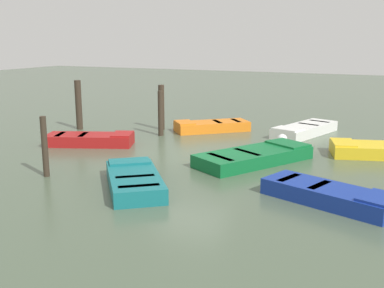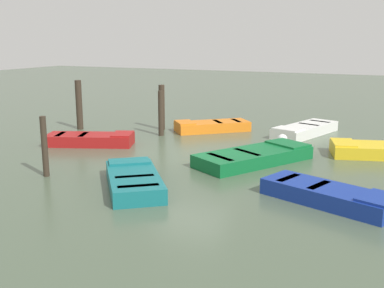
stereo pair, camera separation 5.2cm
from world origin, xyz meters
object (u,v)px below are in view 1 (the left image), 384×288
object	(u,v)px
rowboat_yellow	(382,150)
rowboat_green	(255,156)
marker_buoy	(282,139)
rowboat_teal	(134,180)
rowboat_red	(90,139)
mooring_piling_center	(79,105)
rowboat_white	(305,129)
rowboat_blue	(329,194)
mooring_piling_mid_right	(161,107)
mooring_piling_mid_left	(45,147)
mooring_piling_far_left	(161,113)
rowboat_orange	(211,126)

from	to	relation	value
rowboat_yellow	rowboat_green	size ratio (longest dim) A/B	0.86
rowboat_green	marker_buoy	size ratio (longest dim) A/B	8.54
rowboat_teal	marker_buoy	world-z (taller)	marker_buoy
rowboat_red	mooring_piling_center	bearing A→B (deg)	113.19
rowboat_yellow	rowboat_white	bearing A→B (deg)	-55.70
rowboat_green	rowboat_white	bearing A→B (deg)	23.70
marker_buoy	rowboat_red	bearing A→B (deg)	22.21
rowboat_blue	rowboat_white	xyz separation A→B (m)	(2.19, -7.90, -0.00)
mooring_piling_mid_right	rowboat_teal	bearing A→B (deg)	113.46
rowboat_red	mooring_piling_center	world-z (taller)	mooring_piling_center
rowboat_red	mooring_piling_mid_left	distance (m)	4.05
mooring_piling_mid_left	mooring_piling_far_left	bearing A→B (deg)	-91.82
rowboat_white	mooring_piling_mid_left	world-z (taller)	mooring_piling_mid_left
rowboat_teal	rowboat_white	bearing A→B (deg)	-54.61
rowboat_teal	rowboat_orange	xyz separation A→B (m)	(1.14, -8.00, -0.00)
mooring_piling_mid_right	marker_buoy	distance (m)	5.71
rowboat_white	mooring_piling_center	world-z (taller)	mooring_piling_center
mooring_piling_mid_left	rowboat_red	bearing A→B (deg)	-70.86
rowboat_teal	mooring_piling_far_left	distance (m)	6.84
mooring_piling_center	rowboat_orange	bearing A→B (deg)	-159.58
rowboat_blue	rowboat_white	bearing A→B (deg)	125.04
rowboat_white	mooring_piling_far_left	bearing A→B (deg)	-46.21
rowboat_red	rowboat_yellow	size ratio (longest dim) A/B	0.94
rowboat_orange	marker_buoy	world-z (taller)	marker_buoy
rowboat_green	rowboat_white	size ratio (longest dim) A/B	1.12
mooring_piling_center	marker_buoy	xyz separation A→B (m)	(-8.82, -0.29, -0.77)
rowboat_red	mooring_piling_mid_right	xyz separation A→B (m)	(-0.93, -3.77, 0.74)
mooring_piling_mid_left	mooring_piling_center	world-z (taller)	mooring_piling_center
rowboat_blue	mooring_piling_mid_right	distance (m)	10.32
rowboat_green	marker_buoy	world-z (taller)	marker_buoy
marker_buoy	rowboat_blue	bearing A→B (deg)	114.90
mooring_piling_mid_left	mooring_piling_center	distance (m)	7.14
rowboat_red	rowboat_white	bearing A→B (deg)	16.07
rowboat_red	rowboat_blue	distance (m)	9.34
rowboat_white	mooring_piling_mid_left	bearing A→B (deg)	-13.75
rowboat_orange	marker_buoy	distance (m)	3.87
rowboat_white	mooring_piling_mid_left	distance (m)	10.54
rowboat_orange	rowboat_blue	xyz separation A→B (m)	(-5.94, 7.02, -0.00)
mooring_piling_far_left	mooring_piling_mid_right	size ratio (longest dim) A/B	0.94
rowboat_green	mooring_piling_far_left	distance (m)	5.38
mooring_piling_mid_right	rowboat_white	bearing A→B (deg)	-165.99
mooring_piling_center	marker_buoy	distance (m)	8.86
rowboat_blue	mooring_piling_mid_left	bearing A→B (deg)	-152.26
rowboat_yellow	rowboat_orange	distance (m)	7.01
rowboat_teal	rowboat_green	world-z (taller)	same
rowboat_blue	rowboat_red	bearing A→B (deg)	-177.11
rowboat_red	mooring_piling_far_left	size ratio (longest dim) A/B	1.85
mooring_piling_mid_left	mooring_piling_center	bearing A→B (deg)	-59.23
rowboat_teal	mooring_piling_mid_left	xyz separation A→B (m)	(2.84, 0.13, 0.65)
rowboat_blue	marker_buoy	bearing A→B (deg)	134.42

